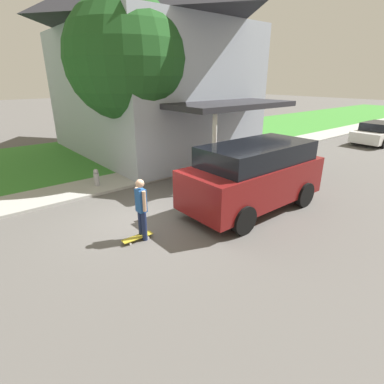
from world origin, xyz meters
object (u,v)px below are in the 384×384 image
Objects in this scene: car_down_street at (378,133)px; suv_parked at (254,175)px; skateboarder at (141,207)px; fire_hydrant at (96,177)px; skateboard at (137,237)px; lawn_tree_near at (127,60)px.

suv_parked is at bearing -83.46° from car_down_street.
skateboarder is at bearing -86.46° from car_down_street.
car_down_street is 6.71× the size of fire_hydrant.
car_down_street is 17.73m from skateboard.
car_down_street is (-1.59, 13.89, -0.45)m from suv_parked.
skateboarder is 4.46m from fire_hydrant.
skateboarder reaches higher than car_down_street.
suv_parked is at bearing 82.18° from skateboard.
car_down_street is at bearing 93.54° from skateboarder.
skateboard is at bearing -86.54° from car_down_street.
lawn_tree_near is 10.79× the size of fire_hydrant.
skateboarder is at bearing -8.13° from fire_hydrant.
skateboarder is (-0.51, -3.65, -0.22)m from suv_parked.
car_down_street is (4.31, 14.77, -3.87)m from lawn_tree_near.
skateboarder is at bearing -27.06° from lawn_tree_near.
car_down_street reaches higher than fire_hydrant.
suv_parked is 13.98m from car_down_street.
suv_parked is at bearing 31.66° from fire_hydrant.
fire_hydrant is at bearing -148.34° from suv_parked.
fire_hydrant reaches higher than skateboard.
fire_hydrant is (-4.90, -3.02, -0.70)m from suv_parked.
lawn_tree_near is 4.26× the size of skateboarder.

